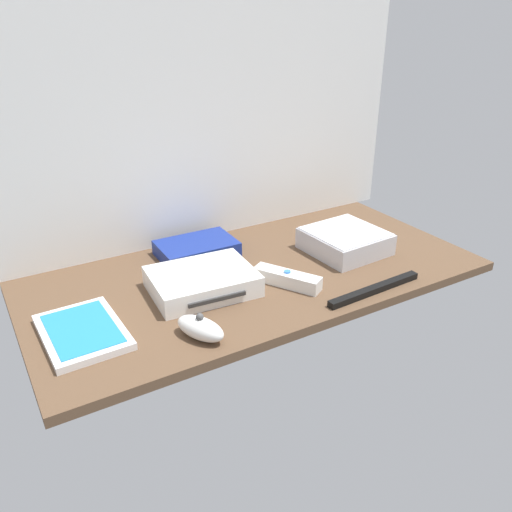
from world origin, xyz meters
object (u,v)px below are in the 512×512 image
(game_console, at_px, (202,281))
(game_case, at_px, (82,332))
(mini_computer, at_px, (345,241))
(remote_wand, at_px, (287,279))
(network_router, at_px, (197,248))
(remote_nunchuk, at_px, (200,328))
(sensor_bar, at_px, (375,289))

(game_console, bearing_deg, game_case, -166.98)
(mini_computer, bearing_deg, remote_wand, -161.45)
(network_router, xyz_separation_m, remote_wand, (0.10, -0.23, -0.00))
(game_console, bearing_deg, remote_nunchuk, -112.09)
(remote_nunchuk, distance_m, sensor_bar, 0.38)
(remote_wand, distance_m, remote_nunchuk, 0.26)
(remote_wand, bearing_deg, game_console, 127.24)
(network_router, bearing_deg, remote_wand, -65.36)
(game_console, xyz_separation_m, mini_computer, (0.38, 0.00, 0.00))
(mini_computer, distance_m, network_router, 0.36)
(remote_wand, bearing_deg, network_router, 83.65)
(remote_wand, relative_size, remote_nunchuk, 1.34)
(game_console, height_order, sensor_bar, game_console)
(game_console, height_order, mini_computer, mini_computer)
(remote_wand, distance_m, sensor_bar, 0.18)
(network_router, distance_m, remote_nunchuk, 0.35)
(remote_nunchuk, height_order, sensor_bar, remote_nunchuk)
(game_console, xyz_separation_m, game_case, (-0.26, -0.04, -0.01))
(mini_computer, xyz_separation_m, network_router, (-0.32, 0.16, -0.01))
(game_console, relative_size, mini_computer, 1.24)
(game_console, xyz_separation_m, remote_wand, (0.16, -0.07, -0.01))
(remote_nunchuk, bearing_deg, sensor_bar, -30.30)
(game_case, distance_m, network_router, 0.38)
(mini_computer, distance_m, remote_nunchuk, 0.48)
(network_router, bearing_deg, game_console, -109.90)
(game_console, distance_m, mini_computer, 0.38)
(game_console, bearing_deg, remote_wand, -18.30)
(game_case, relative_size, remote_wand, 1.32)
(game_console, distance_m, sensor_bar, 0.36)
(game_case, height_order, network_router, network_router)
(game_case, relative_size, sensor_bar, 0.81)
(mini_computer, bearing_deg, game_console, -179.57)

